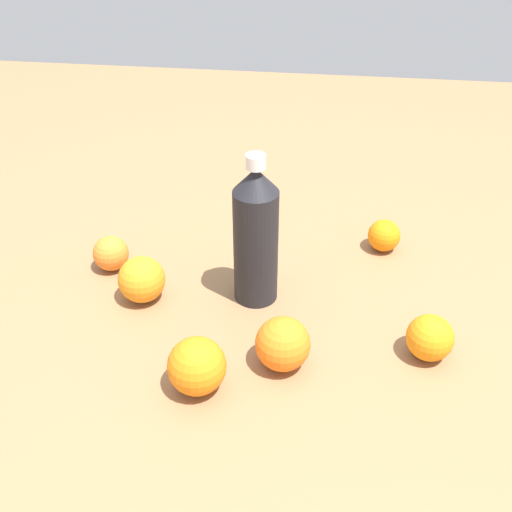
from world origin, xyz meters
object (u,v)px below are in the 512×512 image
Objects in this scene: water_bottle at (256,234)px; orange_1 at (430,338)px; orange_0 at (197,366)px; orange_4 at (283,344)px; orange_5 at (384,235)px; orange_2 at (142,279)px; orange_3 at (111,253)px.

water_bottle is 0.31m from orange_1.
water_bottle reaches higher than orange_0.
orange_4 is (-0.16, -0.06, -0.08)m from water_bottle.
orange_1 is 1.16× the size of orange_5.
orange_2 is at bearing -64.85° from water_bottle.
orange_1 reaches higher than orange_3.
orange_0 is 0.23m from orange_2.
orange_5 is (0.39, -0.27, -0.01)m from orange_0.
orange_0 is at bearing 1.04° from water_bottle.
orange_2 is 0.11m from orange_3.
orange_2 is 0.97× the size of orange_4.
orange_4 is at bearing 35.38° from water_bottle.
orange_4 is at bearing -121.51° from orange_3.
orange_3 is (0.04, 0.27, -0.09)m from water_bottle.
orange_0 reaches higher than orange_2.
orange_5 is (0.17, -0.22, -0.09)m from water_bottle.
water_bottle is 3.15× the size of orange_0.
orange_2 is at bearing 63.42° from orange_4.
orange_2 is (-0.04, 0.19, -0.08)m from water_bottle.
orange_2 is (0.08, 0.46, 0.00)m from orange_1.
water_bottle is at bearing 20.88° from orange_4.
orange_0 is 1.05× the size of orange_2.
orange_2 is 0.46m from orange_5.
water_bottle reaches higher than orange_3.
orange_3 is at bearing 74.20° from orange_1.
orange_1 is 0.47m from orange_2.
orange_2 is at bearing 80.65° from orange_1.
orange_4 reaches higher than orange_5.
water_bottle is 0.24m from orange_0.
orange_0 is 0.48m from orange_5.
water_bottle is 4.31× the size of orange_5.
orange_1 is at bearing -99.35° from orange_2.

